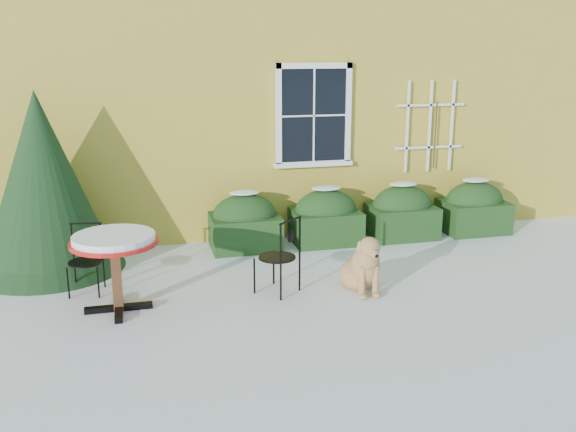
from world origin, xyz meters
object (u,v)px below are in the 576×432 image
object	(u,v)px
patio_chair_near	(280,255)
patio_chair_far	(86,259)
bistro_table	(114,248)
evergreen_shrub	(44,200)
dog	(363,268)

from	to	relation	value
patio_chair_near	patio_chair_far	distance (m)	2.46
bistro_table	patio_chair_far	distance (m)	0.88
patio_chair_near	bistro_table	bearing A→B (deg)	-38.10
evergreen_shrub	patio_chair_near	world-z (taller)	evergreen_shrub
patio_chair_near	patio_chair_far	world-z (taller)	patio_chair_near
dog	patio_chair_near	bearing A→B (deg)	164.90
patio_chair_near	patio_chair_far	size ratio (longest dim) A/B	1.13
patio_chair_far	dog	world-z (taller)	patio_chair_far
evergreen_shrub	bistro_table	distance (m)	2.00
bistro_table	patio_chair_far	world-z (taller)	bistro_table
bistro_table	dog	size ratio (longest dim) A/B	1.14
bistro_table	dog	world-z (taller)	bistro_table
evergreen_shrub	bistro_table	size ratio (longest dim) A/B	2.45
evergreen_shrub	patio_chair_far	world-z (taller)	evergreen_shrub
patio_chair_near	patio_chair_far	bearing A→B (deg)	-55.51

